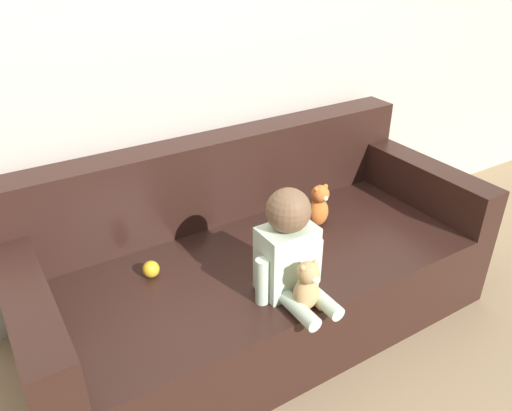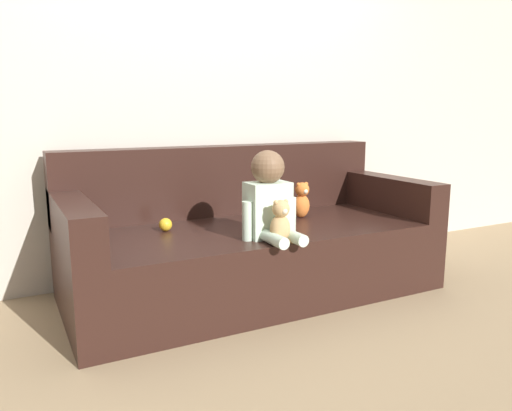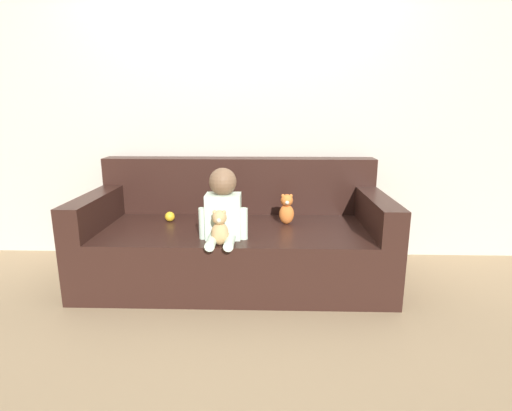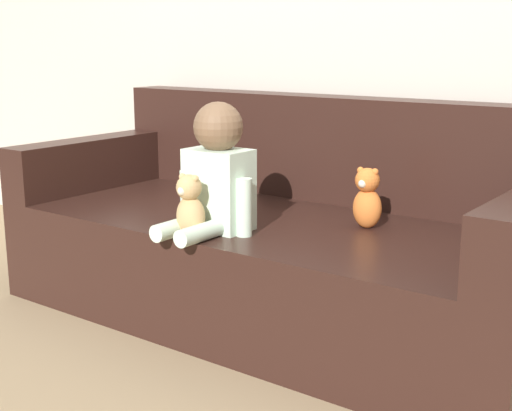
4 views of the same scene
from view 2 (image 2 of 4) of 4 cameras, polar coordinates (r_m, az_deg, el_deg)
ground_plane at (r=3.10m, az=-0.34°, el=-9.83°), size 12.00×12.00×0.00m
wall_back at (r=3.43m, az=-4.89°, el=14.20°), size 8.00×0.05×2.60m
couch at (r=3.06m, az=-0.87°, el=-4.25°), size 2.18×0.98×0.87m
person_baby at (r=2.66m, az=1.49°, el=0.67°), size 0.32×0.37×0.47m
teddy_bear_brown at (r=2.56m, az=2.81°, el=-2.00°), size 0.13×0.10×0.23m
plush_toy_side at (r=3.19m, az=5.24°, el=0.62°), size 0.11×0.10×0.23m
toy_ball at (r=2.87m, az=-10.30°, el=-2.16°), size 0.07×0.07×0.07m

